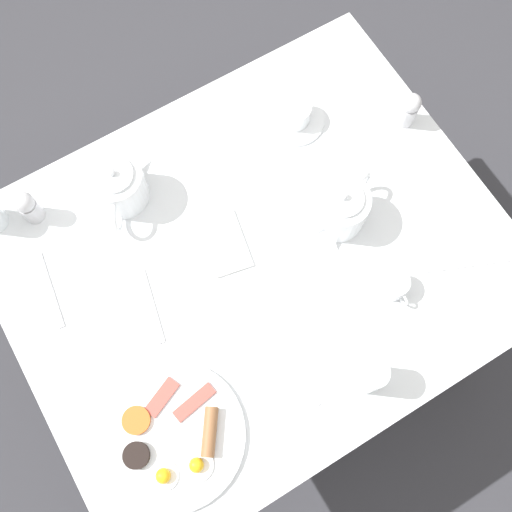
{
  "coord_description": "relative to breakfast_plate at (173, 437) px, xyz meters",
  "views": [
    {
      "loc": [
        0.36,
        -0.22,
        2.02
      ],
      "look_at": [
        0.0,
        0.0,
        0.72
      ],
      "focal_mm": 42.0,
      "sensor_mm": 36.0,
      "label": 1
    }
  ],
  "objects": [
    {
      "name": "fork_spare",
      "position": [
        -0.43,
        -0.09,
        -0.01
      ],
      "size": [
        0.19,
        0.04,
        0.0
      ],
      "rotation": [
        0.0,
        0.0,
        1.43
      ],
      "color": "silver",
      "rests_on": "table"
    },
    {
      "name": "table",
      "position": [
        -0.25,
        0.35,
        -0.07
      ],
      "size": [
        0.93,
        1.14,
        0.7
      ],
      "color": "silver",
      "rests_on": "ground_plane"
    },
    {
      "name": "teacup_with_saucer_left",
      "position": [
        -0.52,
        0.62,
        0.02
      ],
      "size": [
        0.16,
        0.16,
        0.06
      ],
      "color": "white",
      "rests_on": "table"
    },
    {
      "name": "teapot_near",
      "position": [
        -0.24,
        0.57,
        0.05
      ],
      "size": [
        0.13,
        0.21,
        0.13
      ],
      "rotation": [
        0.0,
        0.0,
        5.03
      ],
      "color": "white",
      "rests_on": "table"
    },
    {
      "name": "pepper_grinder",
      "position": [
        -0.61,
        -0.04,
        0.04
      ],
      "size": [
        0.05,
        0.05,
        0.1
      ],
      "color": "#BCBCC1",
      "rests_on": "table"
    },
    {
      "name": "water_glass_tall",
      "position": [
        0.11,
        0.41,
        0.05
      ],
      "size": [
        0.06,
        0.06,
        0.12
      ],
      "color": "white",
      "rests_on": "table"
    },
    {
      "name": "spoon_for_tea",
      "position": [
        0.02,
        0.29,
        -0.01
      ],
      "size": [
        0.16,
        0.03,
        0.0
      ],
      "rotation": [
        0.0,
        0.0,
        1.66
      ],
      "color": "silver",
      "rests_on": "table"
    },
    {
      "name": "breakfast_plate",
      "position": [
        0.0,
        0.0,
        0.0
      ],
      "size": [
        0.31,
        0.31,
        0.04
      ],
      "color": "white",
      "rests_on": "table"
    },
    {
      "name": "teapot_far",
      "position": [
        -0.55,
        0.16,
        0.05
      ],
      "size": [
        0.2,
        0.13,
        0.13
      ],
      "rotation": [
        0.0,
        0.0,
        2.64
      ],
      "color": "white",
      "rests_on": "table"
    },
    {
      "name": "knife_by_plate",
      "position": [
        0.02,
        0.77,
        -0.01
      ],
      "size": [
        0.1,
        0.21,
        0.0
      ],
      "rotation": [
        0.0,
        0.0,
        5.89
      ],
      "color": "silver",
      "rests_on": "table"
    },
    {
      "name": "ground_plane",
      "position": [
        -0.25,
        0.35,
        -0.71
      ],
      "size": [
        8.0,
        8.0,
        0.0
      ],
      "primitive_type": "plane",
      "color": "#333338"
    },
    {
      "name": "fork_by_plate",
      "position": [
        -0.27,
        0.09,
        -0.01
      ],
      "size": [
        0.18,
        0.05,
        0.0
      ],
      "rotation": [
        0.0,
        0.0,
        4.5
      ],
      "color": "silver",
      "rests_on": "table"
    },
    {
      "name": "salt_grinder",
      "position": [
        -0.37,
        0.86,
        0.04
      ],
      "size": [
        0.05,
        0.05,
        0.1
      ],
      "color": "#BCBCC1",
      "rests_on": "table"
    },
    {
      "name": "creamer_jug",
      "position": [
        -0.03,
        0.58,
        0.02
      ],
      "size": [
        0.09,
        0.07,
        0.05
      ],
      "color": "white",
      "rests_on": "table"
    },
    {
      "name": "napkin_folded",
      "position": [
        -0.32,
        0.31,
        -0.01
      ],
      "size": [
        0.16,
        0.11,
        0.01
      ],
      "rotation": [
        0.0,
        0.0,
        6.09
      ],
      "color": "white",
      "rests_on": "table"
    }
  ]
}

